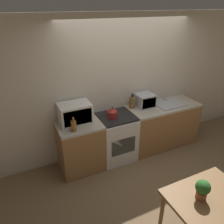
{
  "coord_description": "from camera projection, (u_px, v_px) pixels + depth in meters",
  "views": [
    {
      "loc": [
        -1.9,
        -2.41,
        2.71
      ],
      "look_at": [
        -0.49,
        0.6,
        1.05
      ],
      "focal_mm": 35.0,
      "sensor_mm": 36.0,
      "label": 1
    }
  ],
  "objects": [
    {
      "name": "microwave",
      "position": [
        75.0,
        113.0,
        3.65
      ],
      "size": [
        0.53,
        0.37,
        0.33
      ],
      "color": "silver",
      "rests_on": "counter_left_run"
    },
    {
      "name": "ground_plane",
      "position": [
        151.0,
        173.0,
        3.89
      ],
      "size": [
        16.0,
        16.0,
        0.0
      ],
      "primitive_type": "plane",
      "color": "brown"
    },
    {
      "name": "bottle",
      "position": [
        74.0,
        126.0,
        3.42
      ],
      "size": [
        0.09,
        0.09,
        0.24
      ],
      "color": "olive",
      "rests_on": "counter_left_run"
    },
    {
      "name": "dining_table",
      "position": [
        207.0,
        202.0,
        2.54
      ],
      "size": [
        0.94,
        0.66,
        0.74
      ],
      "color": "brown",
      "rests_on": "ground_plane"
    },
    {
      "name": "toaster_oven",
      "position": [
        145.0,
        100.0,
        4.22
      ],
      "size": [
        0.34,
        0.31,
        0.25
      ],
      "color": "#ADAFB5",
      "rests_on": "counter_right_run"
    },
    {
      "name": "counter_right_run",
      "position": [
        162.0,
        125.0,
        4.52
      ],
      "size": [
        1.46,
        0.62,
        0.9
      ],
      "color": "olive",
      "rests_on": "ground_plane"
    },
    {
      "name": "knife_block",
      "position": [
        132.0,
        103.0,
        4.16
      ],
      "size": [
        0.09,
        0.08,
        0.29
      ],
      "color": "brown",
      "rests_on": "counter_right_run"
    },
    {
      "name": "counter_left_run",
      "position": [
        81.0,
        146.0,
        3.85
      ],
      "size": [
        0.74,
        0.62,
        0.9
      ],
      "color": "olive",
      "rests_on": "ground_plane"
    },
    {
      "name": "stove_range",
      "position": [
        116.0,
        137.0,
        4.12
      ],
      "size": [
        0.65,
        0.62,
        0.9
      ],
      "color": "silver",
      "rests_on": "ground_plane"
    },
    {
      "name": "wall_back",
      "position": [
        125.0,
        86.0,
        4.15
      ],
      "size": [
        10.0,
        0.06,
        2.6
      ],
      "color": "beige",
      "rests_on": "ground_plane"
    },
    {
      "name": "sink_basin",
      "position": [
        169.0,
        103.0,
        4.37
      ],
      "size": [
        0.58,
        0.44,
        0.24
      ],
      "color": "#ADAFB5",
      "rests_on": "counter_right_run"
    },
    {
      "name": "kettle",
      "position": [
        112.0,
        113.0,
        3.83
      ],
      "size": [
        0.18,
        0.18,
        0.2
      ],
      "color": "maroon",
      "rests_on": "stove_range"
    },
    {
      "name": "potted_plant",
      "position": [
        203.0,
        189.0,
        2.41
      ],
      "size": [
        0.17,
        0.17,
        0.25
      ],
      "color": "#9E5B3D",
      "rests_on": "dining_table"
    }
  ]
}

